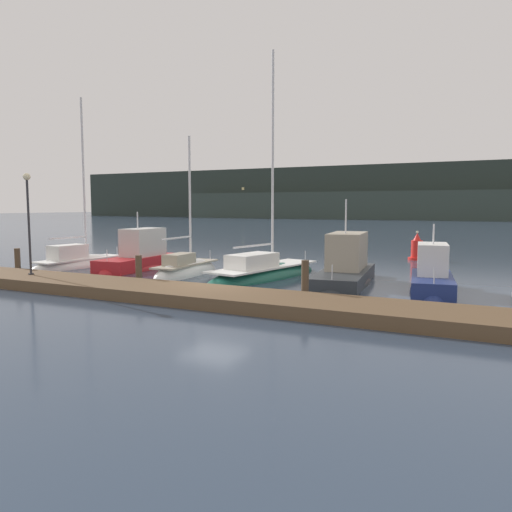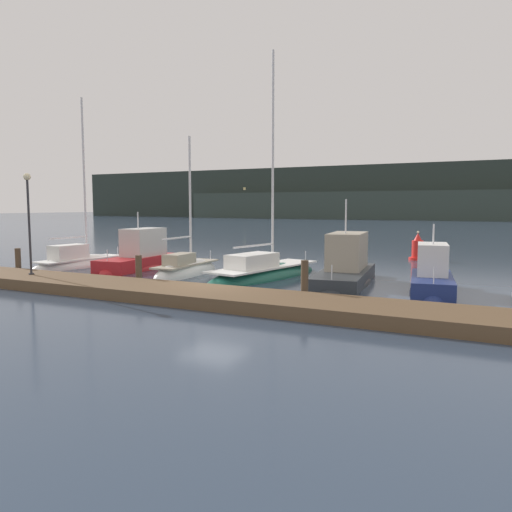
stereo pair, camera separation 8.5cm
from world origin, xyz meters
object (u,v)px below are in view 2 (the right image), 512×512
(sailboat_berth_1, at_px, (79,264))
(motorboat_berth_5, at_px, (345,274))
(sailboat_berth_4, at_px, (264,275))
(motorboat_berth_6, at_px, (432,286))
(channel_buoy, at_px, (417,249))
(dock_lamppost, at_px, (28,208))
(motorboat_berth_2, at_px, (139,262))
(sailboat_berth_3, at_px, (186,273))

(sailboat_berth_1, relative_size, motorboat_berth_5, 1.39)
(sailboat_berth_4, distance_m, motorboat_berth_6, 8.05)
(channel_buoy, distance_m, dock_lamppost, 23.34)
(sailboat_berth_4, bearing_deg, channel_buoy, 65.18)
(motorboat_berth_2, relative_size, motorboat_berth_6, 1.17)
(motorboat_berth_5, height_order, channel_buoy, motorboat_berth_5)
(channel_buoy, bearing_deg, sailboat_berth_3, -126.67)
(motorboat_berth_2, bearing_deg, sailboat_berth_4, -0.70)
(sailboat_berth_4, relative_size, channel_buoy, 6.13)
(sailboat_berth_4, xyz_separation_m, motorboat_berth_6, (8.01, -0.85, 0.18))
(dock_lamppost, bearing_deg, channel_buoy, 52.65)
(motorboat_berth_2, distance_m, motorboat_berth_5, 11.95)
(motorboat_berth_5, bearing_deg, dock_lamppost, -152.16)
(motorboat_berth_2, xyz_separation_m, dock_lamppost, (-0.68, -6.62, 3.06))
(sailboat_berth_1, height_order, sailboat_berth_4, sailboat_berth_4)
(sailboat_berth_3, distance_m, dock_lamppost, 7.99)
(sailboat_berth_1, relative_size, sailboat_berth_3, 1.32)
(sailboat_berth_4, xyz_separation_m, motorboat_berth_5, (4.08, 0.15, 0.30))
(sailboat_berth_3, bearing_deg, sailboat_berth_4, 12.24)
(sailboat_berth_1, xyz_separation_m, motorboat_berth_5, (15.64, 0.96, 0.29))
(sailboat_berth_3, distance_m, sailboat_berth_4, 4.10)
(sailboat_berth_1, relative_size, dock_lamppost, 2.30)
(motorboat_berth_2, xyz_separation_m, motorboat_berth_6, (15.88, -0.94, -0.07))
(sailboat_berth_1, xyz_separation_m, sailboat_berth_3, (7.56, -0.06, -0.05))
(motorboat_berth_5, relative_size, motorboat_berth_6, 1.40)
(sailboat_berth_1, distance_m, motorboat_berth_6, 19.57)
(sailboat_berth_1, bearing_deg, channel_buoy, 36.67)
(sailboat_berth_1, bearing_deg, motorboat_berth_2, 13.71)
(motorboat_berth_6, height_order, dock_lamppost, dock_lamppost)
(motorboat_berth_6, xyz_separation_m, dock_lamppost, (-16.56, -5.67, 3.13))
(sailboat_berth_1, distance_m, sailboat_berth_3, 7.56)
(motorboat_berth_2, bearing_deg, sailboat_berth_1, -166.29)
(motorboat_berth_6, bearing_deg, sailboat_berth_4, 173.95)
(motorboat_berth_2, bearing_deg, motorboat_berth_6, -3.40)
(motorboat_berth_2, distance_m, motorboat_berth_6, 15.91)
(sailboat_berth_3, bearing_deg, sailboat_berth_1, 179.51)
(motorboat_berth_2, distance_m, sailboat_berth_4, 7.88)
(channel_buoy, relative_size, dock_lamppost, 0.42)
(motorboat_berth_2, distance_m, dock_lamppost, 7.32)
(sailboat_berth_3, height_order, channel_buoy, sailboat_berth_3)
(sailboat_berth_4, distance_m, motorboat_berth_5, 4.09)
(sailboat_berth_4, height_order, motorboat_berth_5, sailboat_berth_4)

